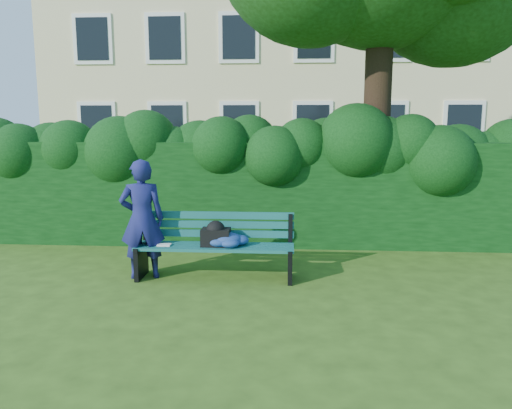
{
  "coord_description": "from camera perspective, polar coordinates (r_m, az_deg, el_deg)",
  "views": [
    {
      "loc": [
        0.49,
        -6.56,
        2.15
      ],
      "look_at": [
        0.0,
        0.6,
        0.95
      ],
      "focal_mm": 35.0,
      "sensor_mm": 36.0,
      "label": 1
    }
  ],
  "objects": [
    {
      "name": "man_reading",
      "position": [
        7.02,
        -12.89,
        -1.64
      ],
      "size": [
        0.68,
        0.52,
        1.65
      ],
      "primitive_type": "imported",
      "rotation": [
        0.0,
        0.0,
        3.38
      ],
      "color": "navy",
      "rests_on": "ground"
    },
    {
      "name": "apartment_building",
      "position": [
        20.91,
        2.69,
        20.09
      ],
      "size": [
        16.0,
        8.08,
        12.0
      ],
      "color": "beige",
      "rests_on": "ground"
    },
    {
      "name": "hedge",
      "position": [
        8.86,
        0.71,
        1.38
      ],
      "size": [
        10.0,
        1.0,
        1.8
      ],
      "color": "black",
      "rests_on": "ground"
    },
    {
      "name": "park_bench",
      "position": [
        6.9,
        -4.36,
        -4.35
      ],
      "size": [
        2.17,
        0.56,
        0.89
      ],
      "rotation": [
        0.0,
        0.0,
        0.0
      ],
      "color": "#104D50",
      "rests_on": "ground"
    },
    {
      "name": "ground",
      "position": [
        6.92,
        -0.35,
        -8.6
      ],
      "size": [
        80.0,
        80.0,
        0.0
      ],
      "primitive_type": "plane",
      "color": "#334D17",
      "rests_on": "ground"
    }
  ]
}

